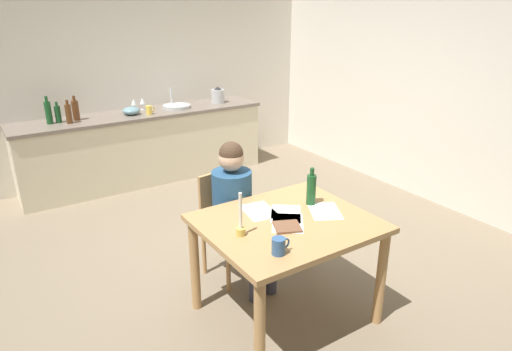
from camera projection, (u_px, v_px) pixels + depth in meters
name	position (u px, v px, depth m)	size (l,w,h in m)	color
ground_plane	(234.00, 254.00, 4.24)	(5.20, 5.20, 0.04)	#7A6B56
wall_back	(130.00, 76.00, 5.79)	(5.20, 0.12, 2.60)	silver
wall_right	(430.00, 87.00, 5.08)	(0.12, 5.20, 2.60)	silver
kitchen_counter	(146.00, 146.00, 5.82)	(3.13, 0.64, 0.90)	beige
dining_table	(287.00, 236.00, 3.15)	(1.15, 0.99, 0.78)	tan
chair_at_table	(227.00, 219.00, 3.75)	(0.45, 0.45, 0.89)	tan
person_seated	(237.00, 206.00, 3.58)	(0.37, 0.62, 1.19)	navy
coffee_mug	(279.00, 246.00, 2.68)	(0.12, 0.08, 0.11)	#33598C
candlestick	(241.00, 223.00, 2.89)	(0.06, 0.06, 0.30)	gold
book_magazine	(287.00, 227.00, 3.01)	(0.17, 0.17, 0.02)	brown
paper_letter	(325.00, 211.00, 3.25)	(0.21, 0.30, 0.00)	white
paper_bill	(259.00, 211.00, 3.25)	(0.21, 0.30, 0.00)	white
paper_envelope	(286.00, 214.00, 3.21)	(0.21, 0.30, 0.00)	white
paper_receipt	(288.00, 223.00, 3.07)	(0.21, 0.30, 0.00)	white
wine_bottle_on_table	(311.00, 189.00, 3.32)	(0.07, 0.07, 0.29)	#194C23
sink_unit	(176.00, 106.00, 5.89)	(0.36, 0.36, 0.24)	#B2B7BC
bottle_oil	(48.00, 112.00, 5.08)	(0.07, 0.07, 0.32)	#194C23
bottle_vinegar	(58.00, 114.00, 5.14)	(0.07, 0.07, 0.24)	#194C23
bottle_wine_red	(69.00, 113.00, 5.10)	(0.07, 0.07, 0.27)	#593319
bottle_sauce	(76.00, 110.00, 5.24)	(0.08, 0.08, 0.29)	#593319
mixing_bowl	(131.00, 111.00, 5.53)	(0.21, 0.21, 0.10)	#668C99
stovetop_kettle	(218.00, 96.00, 6.17)	(0.18, 0.18, 0.22)	#B7BABF
wine_glass_near_sink	(142.00, 101.00, 5.77)	(0.07, 0.07, 0.15)	silver
wine_glass_by_kettle	(134.00, 102.00, 5.71)	(0.07, 0.07, 0.15)	silver
teacup_on_counter	(149.00, 110.00, 5.54)	(0.11, 0.07, 0.11)	#F2CC4C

